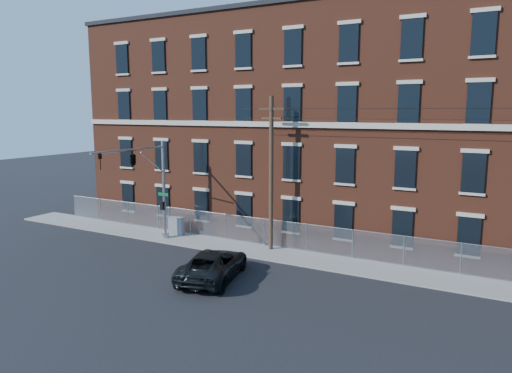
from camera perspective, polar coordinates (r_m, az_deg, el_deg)
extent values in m
plane|color=black|center=(28.15, -7.16, -10.01)|extent=(140.00, 140.00, 0.00)
cube|color=gray|center=(28.27, 19.92, -10.29)|extent=(65.00, 3.00, 0.12)
cube|color=brown|center=(35.71, 22.86, 6.50)|extent=(55.00, 14.00, 16.00)
cube|color=black|center=(36.37, 23.70, 19.42)|extent=(55.30, 14.30, 0.30)
cube|color=#BCB29D|center=(28.67, 21.41, 6.72)|extent=(55.00, 0.18, 0.35)
cube|color=black|center=(40.18, -15.18, -1.22)|extent=(1.20, 0.10, 2.20)
cube|color=black|center=(39.71, -15.40, 3.89)|extent=(1.20, 0.10, 2.20)
cube|color=black|center=(39.57, -15.63, 9.38)|extent=(1.20, 0.10, 2.20)
cube|color=black|center=(39.77, -15.86, 14.57)|extent=(1.20, 0.10, 2.20)
cube|color=black|center=(37.76, -11.15, -1.73)|extent=(1.20, 0.10, 2.20)
cube|color=black|center=(37.26, -11.32, 3.72)|extent=(1.20, 0.10, 2.20)
cube|color=black|center=(37.11, -11.51, 9.57)|extent=(1.20, 0.10, 2.20)
cube|color=black|center=(37.32, -11.69, 15.10)|extent=(1.20, 0.10, 2.20)
cube|color=black|center=(35.56, -6.60, -2.28)|extent=(1.20, 0.10, 2.20)
cube|color=black|center=(35.03, -6.70, 3.50)|extent=(1.20, 0.10, 2.20)
cube|color=black|center=(34.87, -6.82, 9.73)|extent=(1.20, 0.10, 2.20)
cube|color=black|center=(35.10, -6.93, 15.61)|extent=(1.20, 0.10, 2.20)
cube|color=black|center=(33.62, -1.47, -2.89)|extent=(1.20, 0.10, 2.20)
cube|color=black|center=(33.06, -1.50, 3.23)|extent=(1.20, 0.10, 2.20)
cube|color=black|center=(32.89, -1.52, 9.83)|extent=(1.20, 0.10, 2.20)
cube|color=black|center=(33.13, -1.55, 16.07)|extent=(1.20, 0.10, 2.20)
cube|color=black|center=(31.98, 4.23, -3.53)|extent=(1.20, 0.10, 2.20)
cube|color=black|center=(31.39, 4.31, 2.89)|extent=(1.20, 0.10, 2.20)
cube|color=black|center=(31.21, 4.40, 9.84)|extent=(1.20, 0.10, 2.20)
cube|color=black|center=(31.46, 4.48, 16.41)|extent=(1.20, 0.10, 2.20)
cube|color=black|center=(30.69, 10.50, -4.20)|extent=(1.20, 0.10, 2.20)
cube|color=black|center=(30.07, 10.69, 2.49)|extent=(1.20, 0.10, 2.20)
cube|color=black|center=(29.89, 10.91, 9.74)|extent=(1.20, 0.10, 2.20)
cube|color=black|center=(30.15, 11.12, 16.60)|extent=(1.20, 0.10, 2.20)
cube|color=black|center=(29.80, 17.23, -4.86)|extent=(1.20, 0.10, 2.20)
cube|color=black|center=(29.17, 17.56, 2.02)|extent=(1.20, 0.10, 2.20)
cube|color=black|center=(28.97, 17.92, 9.50)|extent=(1.20, 0.10, 2.20)
cube|color=black|center=(29.25, 18.28, 16.56)|extent=(1.20, 0.10, 2.20)
cube|color=black|center=(29.35, 24.28, -5.49)|extent=(1.20, 0.10, 2.20)
cube|color=black|center=(28.70, 24.75, 1.50)|extent=(1.20, 0.10, 2.20)
cube|color=black|center=(28.51, 25.26, 9.09)|extent=(1.20, 0.10, 2.20)
cube|color=black|center=(28.78, 25.77, 16.25)|extent=(1.20, 0.10, 2.20)
cube|color=#A5A8AD|center=(29.21, 20.42, -7.71)|extent=(59.00, 0.02, 1.80)
cylinder|color=#9EA0A5|center=(28.97, 20.52, -6.01)|extent=(59.00, 0.04, 0.04)
cylinder|color=#9EA0A5|center=(44.04, -21.04, -2.19)|extent=(0.06, 0.06, 1.85)
cylinder|color=#9EA0A5|center=(41.75, -18.27, -2.63)|extent=(0.06, 0.06, 1.85)
cylinder|color=#9EA0A5|center=(39.58, -15.18, -3.12)|extent=(0.06, 0.06, 1.85)
cylinder|color=#9EA0A5|center=(37.53, -11.74, -3.65)|extent=(0.06, 0.06, 1.85)
cylinder|color=#9EA0A5|center=(35.64, -7.92, -4.22)|extent=(0.06, 0.06, 1.85)
cylinder|color=#9EA0A5|center=(33.92, -3.68, -4.84)|extent=(0.06, 0.06, 1.85)
cylinder|color=#9EA0A5|center=(32.42, 0.99, -5.48)|extent=(0.06, 0.06, 1.85)
cylinder|color=#9EA0A5|center=(31.15, 6.08, -6.14)|extent=(0.06, 0.06, 1.85)
cylinder|color=#9EA0A5|center=(30.15, 11.58, -6.79)|extent=(0.06, 0.06, 1.85)
cylinder|color=#9EA0A5|center=(29.44, 17.41, -7.42)|extent=(0.06, 0.06, 1.85)
cylinder|color=#9EA0A5|center=(29.05, 23.47, -7.99)|extent=(0.06, 0.06, 1.85)
cylinder|color=#9EA0A5|center=(34.30, -11.04, -0.40)|extent=(0.22, 0.22, 7.00)
cylinder|color=#9EA0A5|center=(34.99, -10.87, -5.74)|extent=(0.50, 0.50, 0.40)
cylinder|color=#9EA0A5|center=(31.52, -14.98, 4.31)|extent=(0.14, 6.50, 0.14)
cylinder|color=#9EA0A5|center=(33.12, -12.47, 2.89)|extent=(0.08, 2.18, 1.56)
cube|color=#0C592D|center=(34.21, -11.12, -0.94)|extent=(0.90, 0.03, 0.22)
cube|color=black|center=(34.31, -11.25, -2.27)|extent=(0.25, 0.25, 0.60)
imported|color=black|center=(29.78, -18.31, 2.84)|extent=(0.16, 0.20, 1.00)
imported|color=black|center=(31.74, -14.63, 3.36)|extent=(0.53, 2.48, 1.00)
cylinder|color=#4B3525|center=(30.62, 1.84, 1.48)|extent=(0.28, 0.28, 10.00)
cube|color=#4B3525|center=(30.35, 1.88, 9.36)|extent=(1.80, 0.12, 0.12)
cube|color=#4B3525|center=(30.36, 1.88, 8.23)|extent=(1.40, 0.12, 0.12)
imported|color=black|center=(26.55, -5.20, -9.34)|extent=(3.93, 6.22, 1.60)
cube|color=gray|center=(35.43, -9.58, -4.73)|extent=(1.15, 0.72, 1.34)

